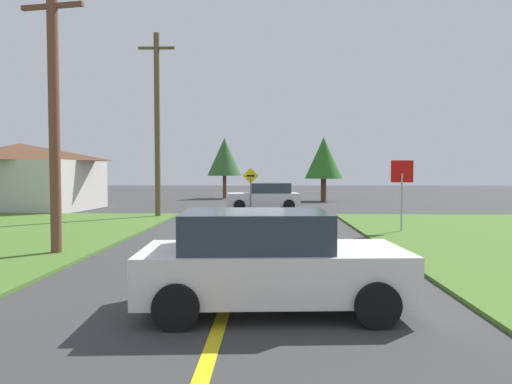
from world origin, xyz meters
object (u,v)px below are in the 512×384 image
object	(u,v)px
utility_pole_mid	(157,123)
car_approaching_junction	(265,196)
stop_sign	(402,181)
barn	(21,177)
utility_pole_near	(54,117)
direction_sign	(251,184)
pine_tree_center	(324,158)
oak_tree_left	(224,157)
car_behind_on_main_road	(268,261)

from	to	relation	value
utility_pole_mid	car_approaching_junction	bearing A→B (deg)	42.18
stop_sign	barn	world-z (taller)	barn
utility_pole_near	utility_pole_mid	bearing A→B (deg)	89.01
stop_sign	utility_pole_near	distance (m)	11.89
car_approaching_junction	direction_sign	size ratio (longest dim) A/B	1.76
utility_pole_mid	pine_tree_center	distance (m)	16.62
stop_sign	utility_pole_near	xyz separation A→B (m)	(-10.69, -4.87, 1.83)
oak_tree_left	barn	xyz separation A→B (m)	(-11.08, -12.38, -1.59)
utility_pole_near	pine_tree_center	xyz separation A→B (m)	(9.96, 23.73, -0.38)
oak_tree_left	barn	bearing A→B (deg)	-131.82
stop_sign	utility_pole_mid	bearing A→B (deg)	-27.05
oak_tree_left	stop_sign	bearing A→B (deg)	-68.28
stop_sign	car_behind_on_main_road	world-z (taller)	stop_sign
stop_sign	car_behind_on_main_road	distance (m)	10.82
car_approaching_junction	oak_tree_left	distance (m)	12.94
utility_pole_near	stop_sign	bearing A→B (deg)	24.48
pine_tree_center	stop_sign	bearing A→B (deg)	-87.80
oak_tree_left	barn	size ratio (longest dim) A/B	0.61
direction_sign	oak_tree_left	bearing A→B (deg)	102.30
car_approaching_junction	utility_pole_near	distance (m)	16.36
oak_tree_left	pine_tree_center	size ratio (longest dim) A/B	1.04
stop_sign	pine_tree_center	distance (m)	18.93
car_approaching_junction	pine_tree_center	distance (m)	10.03
stop_sign	utility_pole_near	size ratio (longest dim) A/B	0.37
oak_tree_left	pine_tree_center	distance (m)	8.90
direction_sign	pine_tree_center	world-z (taller)	pine_tree_center
stop_sign	barn	xyz separation A→B (m)	(-19.98, 9.98, 0.08)
pine_tree_center	barn	size ratio (longest dim) A/B	0.58
direction_sign	barn	bearing A→B (deg)	176.68
stop_sign	oak_tree_left	bearing A→B (deg)	-67.75
utility_pole_near	oak_tree_left	size ratio (longest dim) A/B	1.38
utility_pole_near	direction_sign	world-z (taller)	utility_pole_near
car_behind_on_main_road	utility_pole_mid	size ratio (longest dim) A/B	0.48
direction_sign	pine_tree_center	bearing A→B (deg)	61.30
car_behind_on_main_road	direction_sign	xyz separation A→B (m)	(-1.14, 18.76, 0.76)
utility_pole_mid	utility_pole_near	bearing A→B (deg)	-90.99
utility_pole_mid	direction_sign	bearing A→B (deg)	39.43
car_approaching_junction	pine_tree_center	xyz separation A→B (m)	(4.50, 8.59, 2.57)
stop_sign	utility_pole_mid	world-z (taller)	utility_pole_mid
stop_sign	oak_tree_left	xyz separation A→B (m)	(-8.91, 22.36, 1.67)
car_behind_on_main_road	car_approaching_junction	size ratio (longest dim) A/B	0.99
utility_pole_near	pine_tree_center	distance (m)	25.74
stop_sign	oak_tree_left	distance (m)	24.13
stop_sign	car_behind_on_main_road	xyz separation A→B (m)	(-4.89, -9.59, -1.12)
car_behind_on_main_road	pine_tree_center	bearing A→B (deg)	77.98
barn	stop_sign	bearing A→B (deg)	-26.54
car_behind_on_main_road	utility_pole_near	size ratio (longest dim) A/B	0.60
car_approaching_junction	direction_sign	xyz separation A→B (m)	(-0.80, -1.10, 0.76)
car_behind_on_main_road	car_approaching_junction	xyz separation A→B (m)	(-0.34, 19.87, 0.00)
car_approaching_junction	direction_sign	bearing A→B (deg)	48.37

